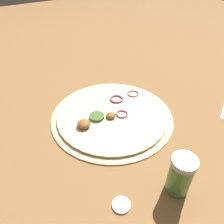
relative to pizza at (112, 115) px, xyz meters
name	(u,v)px	position (x,y,z in m)	size (l,w,h in m)	color
ground_plane	(112,117)	(0.00, 0.00, -0.01)	(3.00, 3.00, 0.00)	olive
pizza	(112,115)	(0.00, 0.00, 0.00)	(0.35, 0.35, 0.03)	beige
spice_jar	(181,175)	(-0.27, 0.00, 0.04)	(0.05, 0.05, 0.09)	#4C7F42
loose_cap	(121,204)	(-0.24, 0.12, 0.00)	(0.04, 0.04, 0.01)	#B2B2B7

